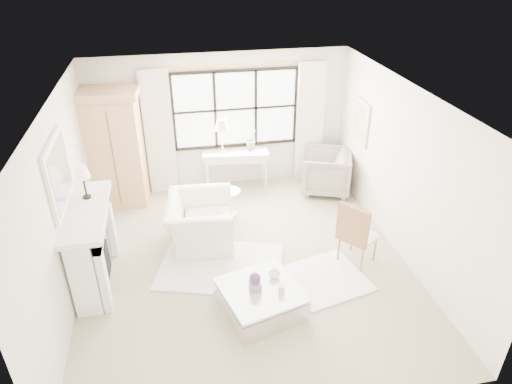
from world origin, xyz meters
TOP-DOWN VIEW (x-y plane):
  - floor at (0.00, 0.00)m, footprint 5.50×5.50m
  - ceiling at (0.00, 0.00)m, footprint 5.50×5.50m
  - wall_back at (0.00, 2.75)m, footprint 5.00×0.00m
  - wall_front at (0.00, -2.75)m, footprint 5.00×0.00m
  - wall_left at (-2.50, 0.00)m, footprint 0.00×5.50m
  - wall_right at (2.50, 0.00)m, footprint 0.00×5.50m
  - window_pane at (0.30, 2.73)m, footprint 2.40×0.02m
  - window_frame at (0.30, 2.72)m, footprint 2.50×0.04m
  - curtain_rod at (0.30, 2.67)m, footprint 3.30×0.04m
  - curtain_left at (-1.20, 2.65)m, footprint 0.55×0.10m
  - curtain_right at (1.80, 2.65)m, footprint 0.55×0.10m
  - fireplace at (-2.27, 0.00)m, footprint 0.58×1.66m
  - mirror_frame at (-2.47, 0.00)m, footprint 0.05×1.15m
  - mirror_glass at (-2.44, 0.00)m, footprint 0.02×1.00m
  - art_frame at (2.47, 1.70)m, footprint 0.04×0.62m
  - art_canvas at (2.45, 1.70)m, footprint 0.01×0.52m
  - mantel_lamp at (-2.25, 0.33)m, footprint 0.22×0.22m
  - armoire at (-2.03, 2.35)m, footprint 1.19×0.81m
  - console_table at (0.24, 2.51)m, footprint 1.35×0.61m
  - console_lamp at (-0.01, 2.53)m, footprint 0.28×0.28m
  - orchid_plant at (0.57, 2.52)m, footprint 0.30×0.30m
  - side_table at (-0.03, 1.47)m, footprint 0.40×0.40m
  - rug_left at (-0.40, -0.04)m, footprint 2.20×1.83m
  - rug_right at (0.97, -0.67)m, footprint 1.63×1.36m
  - club_armchair at (-0.64, 0.72)m, footprint 1.18×1.32m
  - wingback_chair at (1.99, 2.01)m, footprint 1.19×1.18m
  - french_chair at (1.71, -0.31)m, footprint 0.68×0.67m
  - coffee_table at (0.02, -1.08)m, footprint 1.23×1.23m
  - planter_box at (-0.06, -1.07)m, footprint 0.16×0.16m
  - planter_flowers at (-0.06, -1.07)m, footprint 0.15×0.15m
  - pillar_candle at (0.27, -1.21)m, footprint 0.08×0.08m
  - coffee_vase at (0.25, -0.88)m, footprint 0.20×0.20m

SIDE VIEW (x-z plane):
  - floor at x=0.00m, z-range 0.00..0.00m
  - rug_right at x=0.97m, z-range 0.00..0.03m
  - rug_left at x=-0.40m, z-range 0.00..0.03m
  - coffee_table at x=0.02m, z-range -0.01..0.37m
  - french_chair at x=1.71m, z-range -0.23..0.85m
  - side_table at x=-0.03m, z-range 0.08..0.58m
  - club_armchair at x=-0.64m, z-range 0.00..0.79m
  - console_table at x=0.24m, z-range 0.00..0.80m
  - wingback_chair at x=1.99m, z-range 0.00..0.85m
  - planter_box at x=-0.06m, z-range 0.38..0.50m
  - pillar_candle at x=0.27m, z-range 0.38..0.50m
  - coffee_vase at x=0.25m, z-range 0.38..0.55m
  - planter_flowers at x=-0.06m, z-range 0.50..0.65m
  - fireplace at x=-2.27m, z-range 0.02..1.28m
  - orchid_plant at x=0.57m, z-range 0.80..1.23m
  - armoire at x=-2.03m, z-range 0.02..2.26m
  - curtain_left at x=-1.20m, z-range 0.00..2.47m
  - curtain_right at x=1.80m, z-range 0.00..2.47m
  - wall_left at x=-2.50m, z-range -1.40..4.10m
  - wall_right at x=2.50m, z-range -1.40..4.10m
  - wall_back at x=0.00m, z-range -1.15..3.85m
  - wall_front at x=0.00m, z-range -1.15..3.85m
  - console_lamp at x=-0.01m, z-range 1.01..1.70m
  - art_frame at x=2.47m, z-range 1.14..1.96m
  - art_canvas at x=2.45m, z-range 1.19..1.91m
  - window_pane at x=0.30m, z-range 0.85..2.35m
  - window_frame at x=0.30m, z-range 0.85..2.35m
  - mantel_lamp at x=-2.25m, z-range 1.40..1.91m
  - mirror_frame at x=-2.47m, z-range 1.37..2.31m
  - mirror_glass at x=-2.44m, z-range 1.44..2.24m
  - curtain_rod at x=0.30m, z-range 2.45..2.49m
  - ceiling at x=0.00m, z-range 2.70..2.70m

